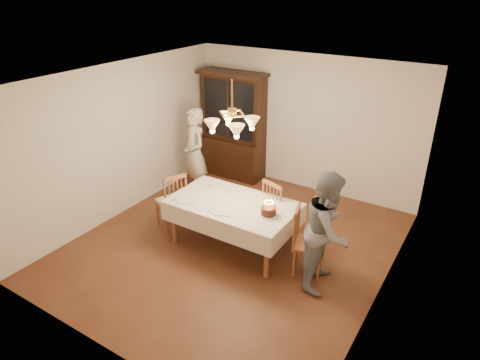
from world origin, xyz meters
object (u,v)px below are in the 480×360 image
Objects in this scene: elderly_woman at (195,154)px; birthday_cake at (269,211)px; china_hutch at (233,127)px; chair_far_side at (279,211)px; dining_table at (233,207)px.

elderly_woman is 2.41m from birthday_cake.
china_hutch is 3.11m from birthday_cake.
elderly_woman reaches higher than chair_far_side.
birthday_cake is at bearing -47.81° from china_hutch.
chair_far_side reaches higher than dining_table.
dining_table is 0.65m from birthday_cake.
dining_table is 0.88× the size of china_hutch.
dining_table is at bearing -2.77° from elderly_woman.
chair_far_side is at bearing 20.15° from elderly_woman.
china_hutch is 1.22m from elderly_woman.
chair_far_side is at bearing 103.97° from birthday_cake.
chair_far_side is (0.46, 0.64, -0.24)m from dining_table.
birthday_cake is (0.17, -0.68, 0.38)m from chair_far_side.
chair_far_side is 0.58× the size of elderly_woman.
elderly_woman is (-0.06, -1.20, -0.19)m from china_hutch.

